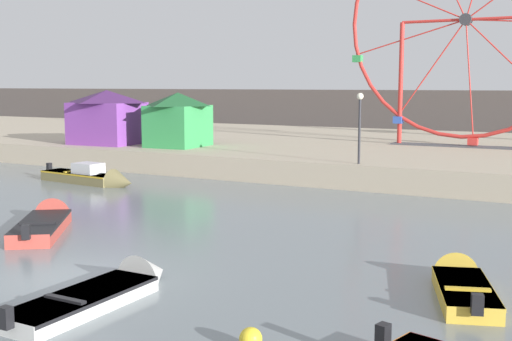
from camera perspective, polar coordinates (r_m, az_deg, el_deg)
The scene contains 12 objects.
ground_plane at distance 17.90m, azimuth -16.20°, elevation -8.98°, with size 240.00×240.00×0.00m, color slate.
quay_promenade at distance 43.64m, azimuth 12.15°, elevation 1.56°, with size 110.00×25.27×1.22m, color #B7A88E.
distant_town_skyline at distance 64.34m, azimuth 17.62°, elevation 4.65°, with size 140.00×3.00×4.40m, color #564C47.
motorboat_pale_grey at distance 16.10m, azimuth -12.33°, elevation -9.98°, with size 1.36×5.12×1.23m.
motorboat_mustard_yellow at distance 16.93m, azimuth 17.22°, elevation -9.24°, with size 2.40×4.19×1.12m.
motorboat_faded_red at distance 24.19m, azimuth -17.62°, elevation -4.17°, with size 4.11×5.05×1.28m.
motorboat_olive_wood at distance 34.07m, azimuth -13.84°, elevation -0.58°, with size 6.23×1.88×1.39m.
ferris_wheel_red_frame at distance 41.74m, azimuth 17.67°, elevation 12.03°, with size 14.25×1.20×14.59m.
carnival_booth_green_kiosk at distance 40.28m, azimuth -6.75°, elevation 4.49°, with size 3.49×4.05×3.26m.
carnival_booth_purple_stall at distance 42.75m, azimuth -12.73°, elevation 4.61°, with size 4.59×3.90×3.39m.
promenade_lamp_near at distance 31.53m, azimuth 8.95°, elevation 4.62°, with size 0.32×0.32×3.35m.
mooring_buoy_orange at distance 12.81m, azimuth -0.46°, elevation -14.33°, with size 0.44×0.44×0.44m, color yellow.
Camera 1 is at (12.20, -12.12, 4.98)m, focal length 46.30 mm.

